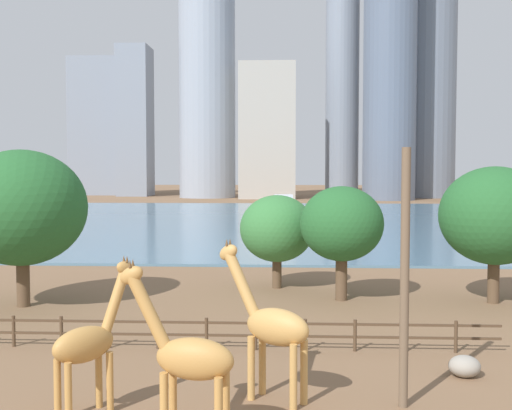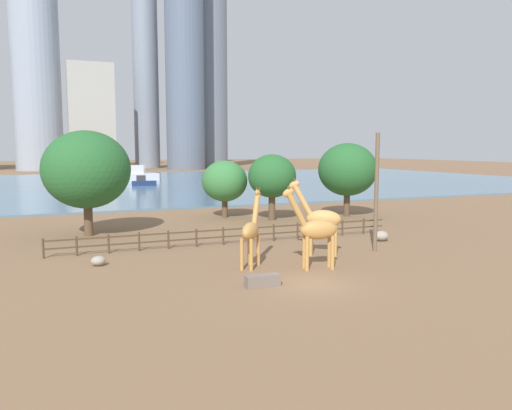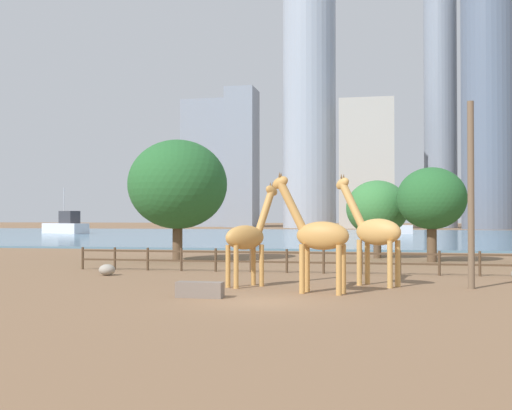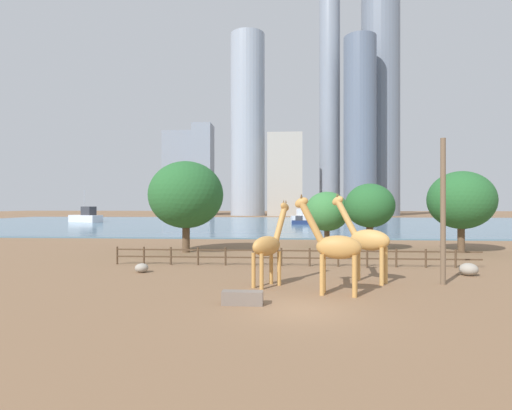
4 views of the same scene
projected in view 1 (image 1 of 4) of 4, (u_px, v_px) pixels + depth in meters
The scene contains 20 objects.
ground_plane at pixel (257, 219), 94.19m from camera, with size 400.00×400.00×0.00m, color brown.
harbor_water at pixel (256, 220), 91.19m from camera, with size 180.00×86.00×0.20m, color slate.
giraffe_tall at pixel (88, 343), 19.19m from camera, with size 2.31×2.68×4.69m.
giraffe_companion at pixel (188, 358), 17.18m from camera, with size 3.39×1.32×4.94m.
giraffe_young at pixel (272, 326), 20.36m from camera, with size 3.31×2.42×5.09m.
utility_pole at pixel (405, 278), 19.72m from camera, with size 0.28×0.28×8.06m, color brown.
boulder_by_pole at pixel (464, 366), 22.79m from camera, with size 1.12×1.03×0.77m, color gray.
enclosure_fence at pixel (170, 330), 26.36m from camera, with size 26.12×0.14×1.30m.
tree_left_large at pixel (277, 229), 39.65m from camera, with size 4.61×4.61×5.79m.
tree_center_broad at pixel (342, 224), 35.92m from camera, with size 4.68×4.68×6.44m.
tree_right_tall at pixel (22, 208), 34.23m from camera, with size 6.90×6.90×8.44m.
tree_left_small at pixel (495, 216), 35.13m from camera, with size 6.00×6.00×7.55m.
boat_sailboat at pixel (275, 219), 84.03m from camera, with size 4.29×1.60×3.84m.
boat_tug at pixel (288, 208), 98.78m from camera, with size 7.72×3.75×3.26m.
skyline_tower_needle at pixel (135, 122), 174.74m from camera, with size 8.40×10.63×40.53m, color gray.
skyline_block_central at pixel (207, 48), 163.61m from camera, with size 14.43×14.43×76.38m, color #939EAD.
skyline_tower_glass at pixel (343, 3), 167.54m from camera, with size 8.76×8.76×101.43m, color gray.
skyline_block_left at pixel (100, 127), 183.43m from camera, with size 15.17×12.88×38.60m, color gray.
skyline_block_right at pixel (267, 131), 158.66m from camera, with size 13.89×8.86×33.42m, color #ADA89E.
skyline_block_wide at pixel (390, 53), 151.17m from camera, with size 12.46×12.46×69.55m, color slate.
Camera 1 is at (4.45, -13.82, 7.41)m, focal length 45.00 mm.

